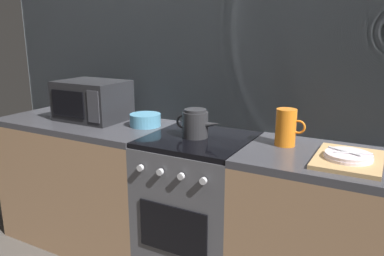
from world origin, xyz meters
TOP-DOWN VIEW (x-y plane):
  - back_wall at (0.00, 0.32)m, footprint 3.60×0.05m
  - counter_left at (-0.90, 0.00)m, footprint 1.20×0.60m
  - stove_unit at (-0.00, -0.00)m, footprint 0.60×0.63m
  - counter_right at (0.90, 0.00)m, footprint 1.20×0.60m
  - microwave at (-0.86, 0.05)m, footprint 0.46×0.35m
  - kettle at (-0.02, -0.01)m, footprint 0.28×0.15m
  - mixing_bowl at (-0.43, 0.07)m, footprint 0.20×0.20m
  - pitcher at (0.48, 0.08)m, footprint 0.16×0.11m
  - dish_pile at (0.82, -0.04)m, footprint 0.30×0.40m

SIDE VIEW (x-z plane):
  - stove_unit at x=0.00m, z-range 0.00..0.90m
  - counter_left at x=-0.90m, z-range 0.00..0.90m
  - counter_right at x=0.90m, z-range 0.00..0.90m
  - dish_pile at x=0.82m, z-range 0.89..0.95m
  - mixing_bowl at x=-0.43m, z-range 0.90..0.98m
  - kettle at x=-0.02m, z-range 0.90..1.06m
  - pitcher at x=0.48m, z-range 0.90..1.10m
  - microwave at x=-0.86m, z-range 0.90..1.17m
  - back_wall at x=0.00m, z-range 0.00..2.40m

